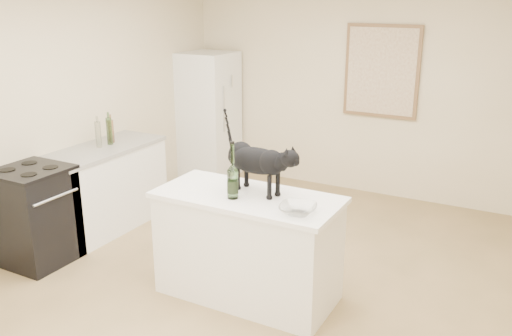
# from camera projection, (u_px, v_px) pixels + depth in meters

# --- Properties ---
(floor) EXTENTS (5.50, 5.50, 0.00)m
(floor) POSITION_uv_depth(u_px,v_px,m) (249.00, 281.00, 4.85)
(floor) COLOR #A38456
(floor) RESTS_ON ground
(wall_back) EXTENTS (4.50, 0.00, 4.50)m
(wall_back) POSITION_uv_depth(u_px,v_px,m) (357.00, 90.00, 6.76)
(wall_back) COLOR beige
(wall_back) RESTS_ON ground
(wall_left) EXTENTS (0.00, 5.50, 5.50)m
(wall_left) POSITION_uv_depth(u_px,v_px,m) (53.00, 112.00, 5.48)
(wall_left) COLOR beige
(wall_left) RESTS_ON ground
(island_base) EXTENTS (1.44, 0.67, 0.86)m
(island_base) POSITION_uv_depth(u_px,v_px,m) (248.00, 248.00, 4.51)
(island_base) COLOR white
(island_base) RESTS_ON floor
(island_top) EXTENTS (1.50, 0.70, 0.04)m
(island_top) POSITION_uv_depth(u_px,v_px,m) (248.00, 197.00, 4.37)
(island_top) COLOR white
(island_top) RESTS_ON island_base
(left_cabinets) EXTENTS (0.60, 1.40, 0.86)m
(left_cabinets) POSITION_uv_depth(u_px,v_px,m) (104.00, 190.00, 5.86)
(left_cabinets) COLOR white
(left_cabinets) RESTS_ON floor
(left_countertop) EXTENTS (0.62, 1.44, 0.04)m
(left_countertop) POSITION_uv_depth(u_px,v_px,m) (100.00, 149.00, 5.72)
(left_countertop) COLOR gray
(left_countertop) RESTS_ON left_cabinets
(stove) EXTENTS (0.60, 0.60, 0.90)m
(stove) POSITION_uv_depth(u_px,v_px,m) (35.00, 217.00, 5.10)
(stove) COLOR black
(stove) RESTS_ON floor
(fridge) EXTENTS (0.68, 0.68, 1.70)m
(fridge) POSITION_uv_depth(u_px,v_px,m) (208.00, 116.00, 7.45)
(fridge) COLOR white
(fridge) RESTS_ON floor
(artwork_frame) EXTENTS (0.90, 0.03, 1.10)m
(artwork_frame) POSITION_uv_depth(u_px,v_px,m) (382.00, 71.00, 6.52)
(artwork_frame) COLOR brown
(artwork_frame) RESTS_ON wall_back
(artwork_canvas) EXTENTS (0.82, 0.00, 1.02)m
(artwork_canvas) POSITION_uv_depth(u_px,v_px,m) (381.00, 72.00, 6.51)
(artwork_canvas) COLOR beige
(artwork_canvas) RESTS_ON wall_back
(black_cat) EXTENTS (0.71, 0.36, 0.48)m
(black_cat) POSITION_uv_depth(u_px,v_px,m) (256.00, 164.00, 4.36)
(black_cat) COLOR black
(black_cat) RESTS_ON island_top
(wine_bottle) EXTENTS (0.10, 0.10, 0.41)m
(wine_bottle) POSITION_uv_depth(u_px,v_px,m) (233.00, 174.00, 4.24)
(wine_bottle) COLOR #2E5A24
(wine_bottle) RESTS_ON island_top
(glass_bowl) EXTENTS (0.32, 0.32, 0.07)m
(glass_bowl) POSITION_uv_depth(u_px,v_px,m) (298.00, 209.00, 3.98)
(glass_bowl) COLOR white
(glass_bowl) RESTS_ON island_top
(fridge_paper) EXTENTS (0.05, 0.11, 0.15)m
(fridge_paper) POSITION_uv_depth(u_px,v_px,m) (233.00, 81.00, 7.21)
(fridge_paper) COLOR beige
(fridge_paper) RESTS_ON fridge
(counter_bottle_cluster) EXTENTS (0.10, 0.26, 0.29)m
(counter_bottle_cluster) POSITION_uv_depth(u_px,v_px,m) (106.00, 132.00, 5.77)
(counter_bottle_cluster) COLOR brown
(counter_bottle_cluster) RESTS_ON left_countertop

